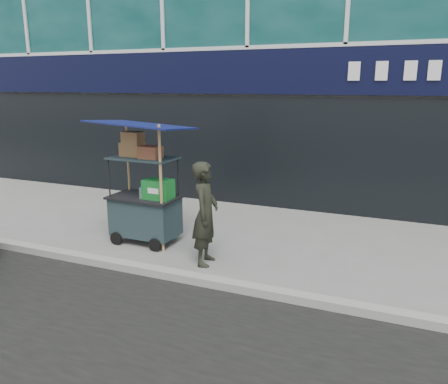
% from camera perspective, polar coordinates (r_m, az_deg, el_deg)
% --- Properties ---
extents(ground, '(80.00, 80.00, 0.00)m').
position_cam_1_polar(ground, '(6.62, -8.69, -9.94)').
color(ground, slate).
rests_on(ground, ground).
extents(curb, '(80.00, 0.18, 0.12)m').
position_cam_1_polar(curb, '(6.44, -9.63, -10.10)').
color(curb, gray).
rests_on(curb, ground).
extents(vendor_cart, '(1.58, 1.13, 2.11)m').
position_cam_1_polar(vendor_cart, '(7.52, -10.22, -1.11)').
color(vendor_cart, '#1C2D30').
rests_on(vendor_cart, ground).
extents(vendor_man, '(0.46, 0.62, 1.57)m').
position_cam_1_polar(vendor_man, '(6.50, -2.44, -2.85)').
color(vendor_man, black).
rests_on(vendor_man, ground).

